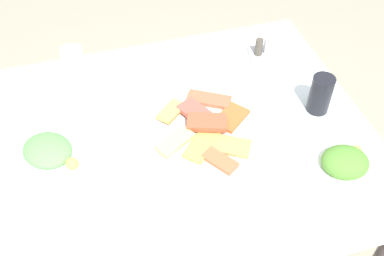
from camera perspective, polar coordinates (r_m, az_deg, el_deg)
The scene contains 9 objects.
dining_table at distance 1.41m, azimuth -1.24°, elevation -3.37°, with size 1.10×0.92×0.77m.
pide_platter at distance 1.35m, azimuth 1.86°, elevation -0.23°, with size 0.35×0.35×0.05m.
salad_plate_greens at distance 1.34m, azimuth -17.10°, elevation -2.85°, with size 0.24×0.24×0.05m.
salad_plate_rice at distance 1.32m, azimuth 18.12°, elevation -4.13°, with size 0.19×0.19×0.07m.
soda_can at distance 1.43m, azimuth 15.41°, elevation 3.99°, with size 0.07×0.07×0.12m, color black.
drinking_glass at distance 1.58m, azimuth -14.31°, elevation 7.97°, with size 0.07×0.07×0.09m, color silver.
paper_napkin at distance 1.14m, azimuth -10.77°, elevation -14.83°, with size 0.13×0.13×0.00m, color white.
fork at distance 1.15m, azimuth -10.95°, elevation -13.97°, with size 0.18×0.01×0.01m, color silver.
condiment_caddy at distance 1.62m, azimuth 8.61°, elevation 9.28°, with size 0.11×0.11×0.07m.
Camera 1 is at (0.23, 0.88, 1.76)m, focal length 43.72 mm.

